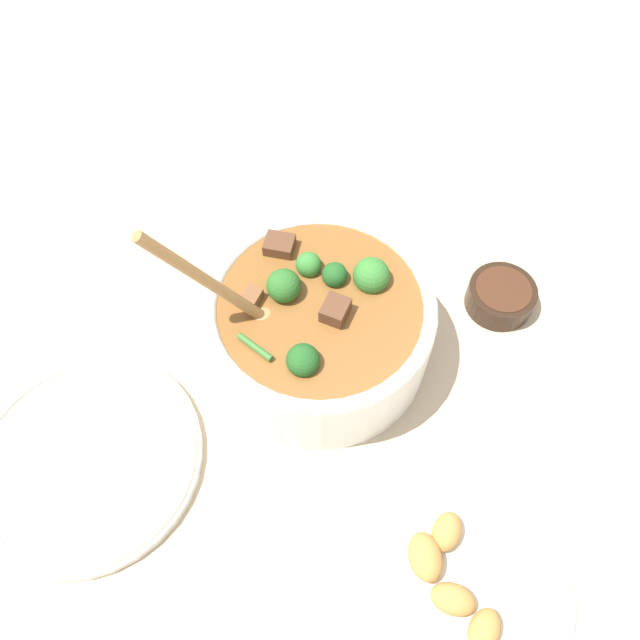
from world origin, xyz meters
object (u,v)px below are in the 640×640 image
object	(u,v)px
stew_bowl	(320,323)
condiment_bowl	(501,296)
empty_plate	(85,458)
food_plate	(443,582)

from	to	relation	value
stew_bowl	condiment_bowl	world-z (taller)	stew_bowl
empty_plate	food_plate	size ratio (longest dim) A/B	0.98
condiment_bowl	stew_bowl	bearing A→B (deg)	-6.53
condiment_bowl	food_plate	world-z (taller)	food_plate
stew_bowl	empty_plate	world-z (taller)	stew_bowl
empty_plate	food_plate	xyz separation A→B (m)	(-0.30, 0.26, -0.00)
food_plate	empty_plate	bearing A→B (deg)	-41.29
stew_bowl	empty_plate	size ratio (longest dim) A/B	1.14
empty_plate	stew_bowl	bearing A→B (deg)	-174.32
stew_bowl	food_plate	world-z (taller)	stew_bowl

